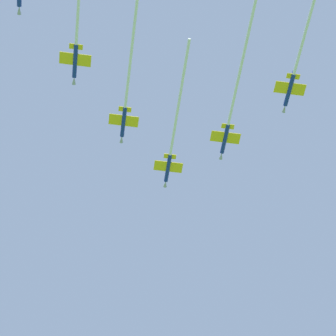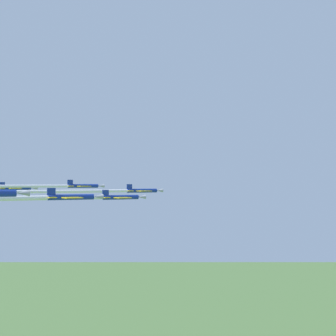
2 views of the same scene
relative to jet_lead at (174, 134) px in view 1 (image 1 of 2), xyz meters
The scene contains 4 objects.
jet_lead is the anchor object (origin of this frame).
jet_port_inner 26.98m from the jet_lead, 109.99° to the left, with size 58.75×38.75×2.75m.
jet_starboard_inner 25.73m from the jet_lead, behind, with size 55.73×36.78×2.75m.
jet_starboard_outer 47.15m from the jet_lead, 169.66° to the right, with size 46.28×30.63×2.75m.
Camera 1 is at (-92.01, 95.03, 3.10)m, focal length 66.76 mm.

